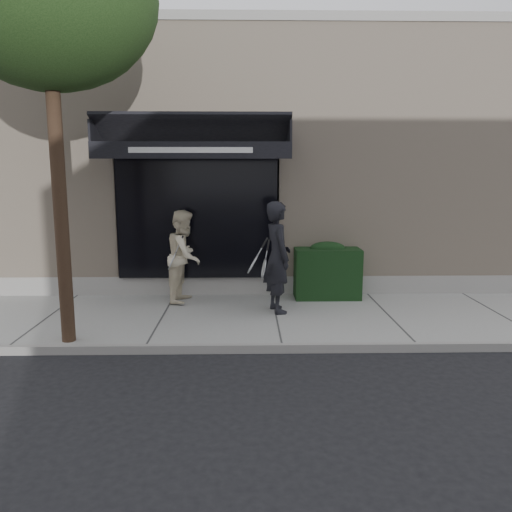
{
  "coord_description": "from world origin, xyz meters",
  "views": [
    {
      "loc": [
        -0.52,
        -8.55,
        2.64
      ],
      "look_at": [
        -0.34,
        0.6,
        1.08
      ],
      "focal_mm": 35.0,
      "sensor_mm": 36.0,
      "label": 1
    }
  ],
  "objects": [
    {
      "name": "ground",
      "position": [
        0.0,
        0.0,
        0.0
      ],
      "size": [
        80.0,
        80.0,
        0.0
      ],
      "primitive_type": "plane",
      "color": "black",
      "rests_on": "ground"
    },
    {
      "name": "sidewalk",
      "position": [
        0.0,
        0.0,
        0.06
      ],
      "size": [
        20.0,
        3.0,
        0.12
      ],
      "primitive_type": "cube",
      "color": "gray",
      "rests_on": "ground"
    },
    {
      "name": "pedestrian_back",
      "position": [
        -1.72,
        1.01,
        1.02
      ],
      "size": [
        0.81,
        0.97,
        1.79
      ],
      "color": "beige",
      "rests_on": "sidewalk"
    },
    {
      "name": "pedestrian_front",
      "position": [
        0.04,
        0.24,
        1.12
      ],
      "size": [
        0.87,
        0.94,
        2.0
      ],
      "color": "black",
      "rests_on": "sidewalk"
    },
    {
      "name": "building_facade",
      "position": [
        -0.01,
        4.96,
        2.74
      ],
      "size": [
        14.3,
        8.04,
        5.64
      ],
      "color": "beige",
      "rests_on": "ground"
    },
    {
      "name": "hedge",
      "position": [
        1.1,
        1.25,
        0.66
      ],
      "size": [
        1.3,
        0.7,
        1.14
      ],
      "color": "black",
      "rests_on": "sidewalk"
    },
    {
      "name": "curb",
      "position": [
        0.0,
        -1.55,
        0.07
      ],
      "size": [
        20.0,
        0.1,
        0.14
      ],
      "primitive_type": "cube",
      "color": "gray",
      "rests_on": "ground"
    }
  ]
}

